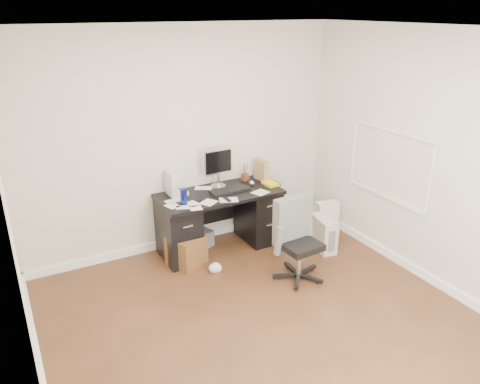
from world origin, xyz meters
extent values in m
plane|color=#422A15|center=(0.00, 0.00, 0.00)|extent=(4.00, 4.00, 0.00)
cube|color=silver|center=(0.00, 2.00, 1.35)|extent=(4.00, 0.02, 2.70)
cube|color=silver|center=(-2.00, 0.00, 1.35)|extent=(0.02, 4.00, 2.70)
cube|color=silver|center=(2.00, 0.00, 1.35)|extent=(0.02, 4.00, 2.70)
cube|color=white|center=(0.00, 0.00, 2.70)|extent=(4.00, 4.00, 0.02)
cube|color=white|center=(0.00, 1.99, 0.05)|extent=(4.00, 0.03, 0.10)
cube|color=white|center=(1.99, 0.00, 0.05)|extent=(0.03, 4.00, 0.10)
cube|color=black|center=(0.30, 1.65, 0.73)|extent=(1.50, 0.70, 0.04)
cube|color=black|center=(-0.25, 1.65, 0.35)|extent=(0.40, 0.60, 0.71)
cube|color=black|center=(0.85, 1.65, 0.35)|extent=(0.40, 0.60, 0.71)
cube|color=black|center=(0.30, 1.98, 0.45)|extent=(0.70, 0.03, 0.51)
cube|color=black|center=(0.43, 1.62, 0.76)|extent=(0.50, 0.18, 0.03)
sphere|color=silver|center=(0.76, 1.66, 0.78)|extent=(0.07, 0.07, 0.07)
cylinder|color=navy|center=(-0.21, 1.53, 0.84)|extent=(0.11, 0.11, 0.18)
cube|color=silver|center=(-0.25, 1.84, 0.89)|extent=(0.12, 0.25, 0.29)
cube|color=#966F48|center=(0.98, 1.80, 0.88)|extent=(0.14, 0.24, 0.26)
cube|color=yellow|center=(0.99, 1.58, 0.77)|extent=(0.17, 0.21, 0.04)
cube|color=#BCB5A9|center=(1.42, 1.00, 0.21)|extent=(0.26, 0.45, 0.42)
cube|color=white|center=(1.80, 1.41, 0.20)|extent=(0.34, 0.27, 0.41)
cube|color=#533519|center=(-0.23, 1.47, 0.18)|extent=(0.48, 0.48, 0.36)
cube|color=slate|center=(0.03, 1.80, 0.11)|extent=(0.45, 0.41, 0.21)
camera|label=1|loc=(-1.99, -3.11, 2.86)|focal=35.00mm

